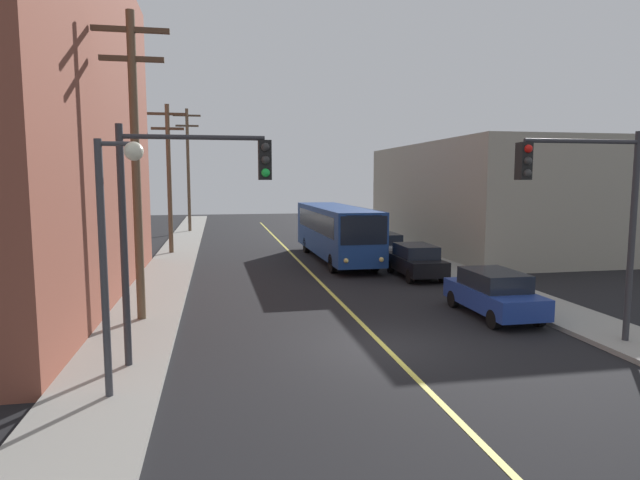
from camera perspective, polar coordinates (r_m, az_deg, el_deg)
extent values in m
plane|color=black|center=(15.84, 6.89, -11.25)|extent=(120.00, 120.00, 0.00)
cube|color=gray|center=(24.94, -16.70, -4.72)|extent=(2.50, 90.00, 0.15)
cube|color=gray|center=(27.52, 14.97, -3.63)|extent=(2.50, 90.00, 0.15)
cube|color=#D8CC4C|center=(30.11, -1.85, -2.68)|extent=(0.16, 60.00, 0.01)
cube|color=black|center=(22.76, -20.60, -2.03)|extent=(0.06, 14.19, 1.30)
cube|color=black|center=(22.53, -20.93, 6.04)|extent=(0.06, 14.19, 1.30)
cube|color=black|center=(22.76, -21.26, 14.12)|extent=(0.06, 14.19, 1.30)
cube|color=black|center=(23.42, -21.61, 21.89)|extent=(0.06, 14.19, 1.30)
cube|color=gray|center=(39.36, 18.31, 4.39)|extent=(12.00, 19.65, 7.17)
cube|color=black|center=(36.94, 10.09, 1.42)|extent=(0.06, 13.76, 1.30)
cube|color=black|center=(36.80, 10.19, 6.39)|extent=(0.06, 13.76, 1.30)
cube|color=navy|center=(31.70, 1.66, 1.10)|extent=(2.71, 12.03, 2.75)
cube|color=black|center=(25.90, 4.71, 1.03)|extent=(2.35, 0.11, 1.40)
cube|color=black|center=(37.48, -0.45, 2.90)|extent=(2.30, 0.11, 1.10)
cube|color=black|center=(31.39, -0.57, 2.01)|extent=(0.20, 10.20, 1.10)
cube|color=black|center=(31.97, 3.85, 2.08)|extent=(0.20, 10.20, 1.10)
cube|color=orange|center=(25.86, 4.72, 2.35)|extent=(1.79, 0.08, 0.30)
sphere|color=#F9D872|center=(25.80, 2.80, -2.22)|extent=(0.24, 0.24, 0.24)
sphere|color=#F9D872|center=(26.30, 6.57, -2.09)|extent=(0.24, 0.24, 0.24)
cylinder|color=black|center=(27.56, 1.38, -2.50)|extent=(0.31, 1.00, 1.00)
cylinder|color=black|center=(28.14, 5.86, -2.34)|extent=(0.31, 1.00, 1.00)
cylinder|color=black|center=(35.03, -1.46, -0.56)|extent=(0.31, 1.00, 1.00)
cylinder|color=black|center=(35.49, 2.12, -0.47)|extent=(0.31, 1.00, 1.00)
cube|color=navy|center=(19.85, 18.02, -5.87)|extent=(1.81, 4.41, 0.70)
cube|color=black|center=(19.73, 18.09, -4.03)|extent=(1.63, 2.47, 0.60)
cylinder|color=black|center=(18.28, 18.07, -8.06)|extent=(0.22, 0.64, 0.64)
cylinder|color=black|center=(19.09, 22.30, -7.61)|extent=(0.22, 0.64, 0.64)
cylinder|color=black|center=(20.87, 14.05, -6.13)|extent=(0.22, 0.64, 0.64)
cylinder|color=black|center=(21.59, 17.92, -5.83)|extent=(0.22, 0.64, 0.64)
cube|color=black|center=(26.71, 10.16, -2.52)|extent=(1.89, 4.44, 0.70)
cube|color=black|center=(26.62, 10.19, -1.14)|extent=(1.67, 2.50, 0.60)
cylinder|color=black|center=(25.11, 9.59, -3.89)|extent=(0.23, 0.64, 0.64)
cylinder|color=black|center=(25.68, 12.97, -3.74)|extent=(0.23, 0.64, 0.64)
cylinder|color=black|center=(27.92, 7.56, -2.81)|extent=(0.23, 0.64, 0.64)
cylinder|color=black|center=(28.43, 10.64, -2.70)|extent=(0.23, 0.64, 0.64)
cube|color=#B7B7BC|center=(31.97, 6.78, -0.98)|extent=(1.85, 4.42, 0.70)
cube|color=black|center=(31.89, 6.79, 0.18)|extent=(1.65, 2.48, 0.60)
cylinder|color=black|center=(30.37, 6.15, -2.04)|extent=(0.23, 0.64, 0.64)
cylinder|color=black|center=(30.85, 9.00, -1.94)|extent=(0.23, 0.64, 0.64)
cylinder|color=black|center=(33.23, 4.70, -1.28)|extent=(0.23, 0.64, 0.64)
cylinder|color=black|center=(33.67, 7.33, -1.21)|extent=(0.23, 0.64, 0.64)
cylinder|color=brown|center=(18.56, -19.05, 7.16)|extent=(0.28, 0.28, 9.99)
cube|color=#4C3D2D|center=(19.14, -19.57, 20.41)|extent=(2.40, 0.16, 0.16)
cube|color=#4C3D2D|center=(18.94, -19.46, 17.78)|extent=(2.00, 0.16, 0.16)
cylinder|color=brown|center=(35.15, -15.80, 6.25)|extent=(0.28, 0.28, 9.30)
cube|color=#4C3D2D|center=(35.38, -16.01, 12.82)|extent=(2.40, 0.16, 0.16)
cube|color=#4C3D2D|center=(35.29, -15.97, 11.37)|extent=(2.00, 0.16, 0.16)
cylinder|color=brown|center=(49.62, -13.88, 7.22)|extent=(0.28, 0.28, 10.87)
cube|color=#4C3D2D|center=(49.93, -14.04, 12.78)|extent=(2.40, 0.16, 0.16)
cube|color=#4C3D2D|center=(49.84, -14.01, 11.75)|extent=(2.00, 0.16, 0.16)
cylinder|color=#2D2D33|center=(14.02, -20.21, -0.73)|extent=(0.18, 0.18, 6.00)
cylinder|color=#2D2D33|center=(13.78, -13.34, 10.63)|extent=(3.50, 0.12, 0.12)
cube|color=black|center=(13.79, -5.92, 8.47)|extent=(0.32, 0.36, 1.00)
sphere|color=#2D2D2D|center=(13.62, -5.86, 9.85)|extent=(0.22, 0.22, 0.22)
sphere|color=#2D2D2D|center=(13.60, -5.85, 8.50)|extent=(0.22, 0.22, 0.22)
sphere|color=green|center=(13.60, -5.83, 7.15)|extent=(0.22, 0.22, 0.22)
cylinder|color=#2D2D33|center=(17.64, 30.35, 0.19)|extent=(0.18, 0.18, 6.00)
cylinder|color=#2D2D33|center=(16.48, 26.26, 9.43)|extent=(3.50, 0.12, 0.12)
cube|color=black|center=(15.47, 20.93, 7.87)|extent=(0.32, 0.36, 1.00)
sphere|color=red|center=(15.33, 21.35, 9.07)|extent=(0.22, 0.22, 0.22)
sphere|color=#2D2D2D|center=(15.31, 21.30, 7.87)|extent=(0.22, 0.22, 0.22)
sphere|color=#2D2D2D|center=(15.31, 21.25, 6.67)|extent=(0.22, 0.22, 0.22)
cylinder|color=#38383D|center=(12.17, -22.10, -3.05)|extent=(0.16, 0.16, 5.50)
cylinder|color=#38383D|center=(11.98, -20.98, 9.58)|extent=(0.70, 0.10, 0.10)
sphere|color=#EAE5C6|center=(11.91, -19.28, 8.94)|extent=(0.40, 0.40, 0.40)
cylinder|color=red|center=(24.08, 17.92, -4.13)|extent=(0.26, 0.26, 0.70)
sphere|color=gold|center=(24.02, 17.95, -3.27)|extent=(0.24, 0.24, 0.24)
cylinder|color=red|center=(23.99, 17.60, -3.92)|extent=(0.12, 0.10, 0.10)
cylinder|color=red|center=(24.14, 18.27, -3.88)|extent=(0.12, 0.10, 0.10)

